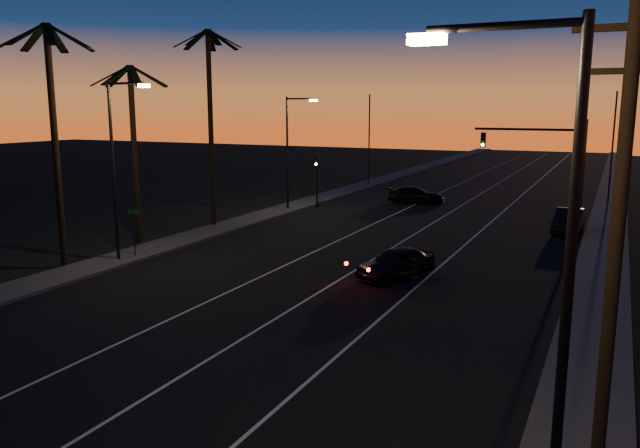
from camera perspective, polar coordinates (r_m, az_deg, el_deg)
The scene contains 21 objects.
road at distance 36.09m, azimuth 6.38°, elevation -1.80°, with size 20.00×170.00×0.01m, color black.
sidewalk_left at distance 41.05m, azimuth -8.54°, elevation -0.24°, with size 2.40×170.00×0.16m, color #3B3B38.
sidewalk_right at distance 34.20m, azimuth 24.42°, elevation -3.27°, with size 2.40×170.00×0.16m, color #3B3B38.
lane_stripe_left at distance 37.16m, azimuth 2.01°, elevation -1.36°, with size 0.12×160.00×0.01m, color silver.
lane_stripe_mid at distance 35.94m, azimuth 7.13°, elevation -1.85°, with size 0.12×160.00×0.01m, color silver.
lane_stripe_right at distance 35.02m, azimuth 12.57°, elevation -2.36°, with size 0.12×160.00×0.01m, color silver.
palm_near at distance 32.19m, azimuth -23.19°, elevation 8.61°, with size 4.25×4.16×11.53m.
palm_mid at distance 36.87m, azimuth -16.69°, elevation 7.89°, with size 4.25×4.16×10.03m.
palm_far at distance 40.90m, azimuth -10.01°, elevation 10.30°, with size 4.25×4.16×12.53m.
streetlight_left_near at distance 32.30m, azimuth -18.06°, elevation 5.83°, with size 2.55×0.26×9.00m.
streetlight_left_far at distance 46.99m, azimuth -2.68°, elevation 7.35°, with size 2.55×0.26×8.50m.
streetlight_right_near at distance 9.67m, azimuth 20.03°, elevation -4.43°, with size 2.55×0.26×9.00m.
street_sign at distance 33.56m, azimuth -16.65°, elevation -0.25°, with size 0.70×0.06×2.60m.
utility_pole at distance 13.55m, azimuth 25.53°, elevation -0.68°, with size 2.20×0.28×10.00m.
signal_mast at distance 43.64m, azimuth 19.89°, elevation 6.12°, with size 7.10×0.41×7.00m.
signal_post at distance 48.38m, azimuth -0.30°, elevation 4.88°, with size 0.28×0.37×4.20m.
far_pole_left at distance 62.60m, azimuth 4.51°, elevation 7.63°, with size 0.14×0.14×9.00m, color black.
far_pole_right at distance 55.43m, azimuth 25.17°, elevation 6.28°, with size 0.14×0.14×9.00m, color black.
lead_car at distance 28.86m, azimuth 6.97°, elevation -3.53°, with size 3.36×4.82×1.40m.
right_car at distance 41.97m, azimuth 21.78°, elevation 0.28°, with size 1.75×4.53×1.47m.
cross_car at distance 51.60m, azimuth 8.74°, elevation 2.64°, with size 4.94×3.08×1.34m.
Camera 1 is at (11.51, -3.33, 7.73)m, focal length 35.00 mm.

